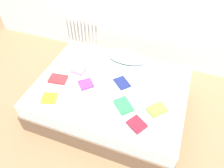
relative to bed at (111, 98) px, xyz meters
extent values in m
plane|color=#93704C|center=(0.00, 0.00, -0.25)|extent=(8.00, 8.00, 0.00)
cube|color=brown|center=(0.00, 0.00, -0.11)|extent=(2.00, 1.50, 0.28)
cube|color=silver|center=(0.00, 0.00, 0.14)|extent=(1.96, 1.46, 0.22)
cylinder|color=white|center=(-1.34, 1.20, 0.16)|extent=(0.04, 0.04, 0.58)
cylinder|color=white|center=(-1.27, 1.20, 0.16)|extent=(0.04, 0.04, 0.58)
cylinder|color=white|center=(-1.19, 1.20, 0.16)|extent=(0.04, 0.04, 0.58)
cylinder|color=white|center=(-1.12, 1.20, 0.16)|extent=(0.04, 0.04, 0.58)
cylinder|color=white|center=(-1.05, 1.20, 0.16)|extent=(0.04, 0.04, 0.58)
cylinder|color=white|center=(-0.98, 1.20, 0.16)|extent=(0.04, 0.04, 0.58)
cylinder|color=white|center=(-0.91, 1.20, 0.16)|extent=(0.04, 0.04, 0.58)
cylinder|color=white|center=(-0.83, 1.20, 0.16)|extent=(0.04, 0.04, 0.58)
cylinder|color=white|center=(-0.76, 1.20, 0.16)|extent=(0.04, 0.04, 0.58)
cylinder|color=white|center=(-0.69, 1.20, 0.16)|extent=(0.04, 0.04, 0.58)
cube|color=white|center=(-1.01, 1.20, 0.43)|extent=(0.69, 0.04, 0.04)
cube|color=white|center=(-1.01, 1.20, -0.11)|extent=(0.69, 0.04, 0.04)
ellipsoid|color=white|center=(0.04, 0.56, 0.32)|extent=(0.57, 0.29, 0.14)
cube|color=pink|center=(-0.52, 0.11, 0.27)|extent=(0.18, 0.17, 0.04)
cube|color=#8CC638|center=(0.66, -0.21, 0.28)|extent=(0.25, 0.26, 0.05)
cube|color=navy|center=(0.13, 0.09, 0.26)|extent=(0.27, 0.27, 0.02)
cube|color=white|center=(-0.26, -0.42, 0.26)|extent=(0.24, 0.24, 0.02)
cube|color=maroon|center=(0.49, -0.48, 0.27)|extent=(0.24, 0.24, 0.04)
cube|color=purple|center=(-0.31, -0.11, 0.27)|extent=(0.24, 0.24, 0.04)
cube|color=orange|center=(-0.63, -0.48, 0.27)|extent=(0.23, 0.22, 0.03)
cube|color=green|center=(0.27, -0.28, 0.27)|extent=(0.28, 0.28, 0.04)
cube|color=red|center=(-0.70, -0.15, 0.27)|extent=(0.26, 0.20, 0.04)
camera|label=1|loc=(0.69, -1.82, 2.27)|focal=33.99mm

